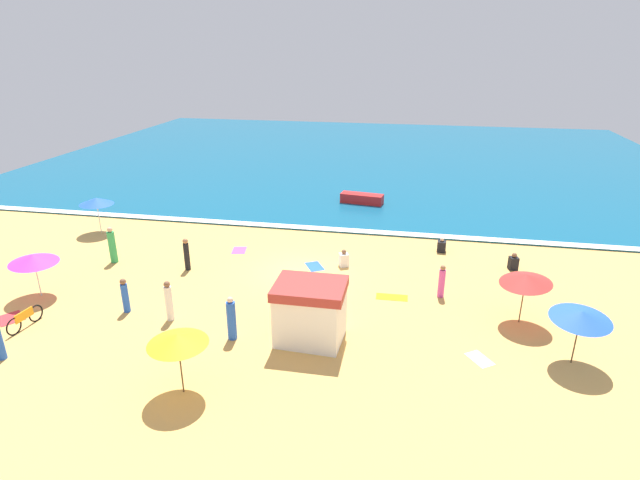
{
  "coord_description": "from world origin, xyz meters",
  "views": [
    {
      "loc": [
        5.35,
        -22.38,
        10.81
      ],
      "look_at": [
        0.6,
        2.61,
        0.8
      ],
      "focal_mm": 28.32,
      "sensor_mm": 36.0,
      "label": 1
    }
  ],
  "objects_px": {
    "parked_bicycle": "(25,319)",
    "beachgoer_6": "(125,296)",
    "beach_umbrella_1": "(33,259)",
    "beachgoer_0": "(442,246)",
    "beachgoer_1": "(231,319)",
    "beachgoer_4": "(169,301)",
    "beachgoer_9": "(187,254)",
    "beach_umbrella_2": "(96,201)",
    "small_boat_0": "(362,198)",
    "lifeguard_cabana": "(310,312)",
    "beachgoer_3": "(513,262)",
    "beachgoer_8": "(344,259)",
    "beachgoer_2": "(112,246)",
    "beach_umbrella_4": "(581,315)",
    "beachgoer_5": "(442,282)",
    "beach_umbrella_0": "(526,279)",
    "beach_umbrella_3": "(178,339)"
  },
  "relations": [
    {
      "from": "beach_umbrella_0",
      "to": "beachgoer_6",
      "type": "relative_size",
      "value": 1.82
    },
    {
      "from": "beach_umbrella_0",
      "to": "beach_umbrella_3",
      "type": "height_order",
      "value": "beach_umbrella_0"
    },
    {
      "from": "beachgoer_1",
      "to": "beachgoer_6",
      "type": "bearing_deg",
      "value": 167.29
    },
    {
      "from": "beachgoer_1",
      "to": "beachgoer_4",
      "type": "relative_size",
      "value": 1.03
    },
    {
      "from": "beachgoer_9",
      "to": "small_boat_0",
      "type": "bearing_deg",
      "value": 59.59
    },
    {
      "from": "beach_umbrella_1",
      "to": "beachgoer_1",
      "type": "distance_m",
      "value": 10.05
    },
    {
      "from": "small_boat_0",
      "to": "beach_umbrella_1",
      "type": "bearing_deg",
      "value": -127.71
    },
    {
      "from": "beachgoer_2",
      "to": "beachgoer_8",
      "type": "relative_size",
      "value": 2.12
    },
    {
      "from": "beachgoer_1",
      "to": "beachgoer_4",
      "type": "bearing_deg",
      "value": 163.76
    },
    {
      "from": "beach_umbrella_2",
      "to": "beach_umbrella_3",
      "type": "bearing_deg",
      "value": -48.91
    },
    {
      "from": "beachgoer_4",
      "to": "beachgoer_8",
      "type": "distance_m",
      "value": 9.22
    },
    {
      "from": "lifeguard_cabana",
      "to": "parked_bicycle",
      "type": "relative_size",
      "value": 1.47
    },
    {
      "from": "beachgoer_9",
      "to": "small_boat_0",
      "type": "xyz_separation_m",
      "value": [
        7.47,
        12.72,
        -0.41
      ]
    },
    {
      "from": "beachgoer_1",
      "to": "beachgoer_8",
      "type": "height_order",
      "value": "beachgoer_1"
    },
    {
      "from": "parked_bicycle",
      "to": "beachgoer_9",
      "type": "bearing_deg",
      "value": 57.6
    },
    {
      "from": "beach_umbrella_2",
      "to": "beachgoer_1",
      "type": "distance_m",
      "value": 15.52
    },
    {
      "from": "beach_umbrella_4",
      "to": "parked_bicycle",
      "type": "relative_size",
      "value": 1.21
    },
    {
      "from": "lifeguard_cabana",
      "to": "beachgoer_8",
      "type": "relative_size",
      "value": 2.9
    },
    {
      "from": "lifeguard_cabana",
      "to": "beachgoer_6",
      "type": "distance_m",
      "value": 8.23
    },
    {
      "from": "beachgoer_0",
      "to": "beachgoer_8",
      "type": "relative_size",
      "value": 0.88
    },
    {
      "from": "beachgoer_2",
      "to": "beachgoer_0",
      "type": "bearing_deg",
      "value": 15.4
    },
    {
      "from": "beach_umbrella_0",
      "to": "small_boat_0",
      "type": "height_order",
      "value": "beach_umbrella_0"
    },
    {
      "from": "lifeguard_cabana",
      "to": "beachgoer_2",
      "type": "relative_size",
      "value": 1.37
    },
    {
      "from": "beach_umbrella_1",
      "to": "beach_umbrella_4",
      "type": "bearing_deg",
      "value": -2.61
    },
    {
      "from": "beachgoer_0",
      "to": "beachgoer_6",
      "type": "height_order",
      "value": "beachgoer_6"
    },
    {
      "from": "parked_bicycle",
      "to": "beachgoer_6",
      "type": "distance_m",
      "value": 3.88
    },
    {
      "from": "beach_umbrella_0",
      "to": "beach_umbrella_2",
      "type": "xyz_separation_m",
      "value": [
        -23.2,
        6.41,
        -0.02
      ]
    },
    {
      "from": "beachgoer_5",
      "to": "beachgoer_4",
      "type": "bearing_deg",
      "value": -159.29
    },
    {
      "from": "beachgoer_0",
      "to": "beachgoer_3",
      "type": "distance_m",
      "value": 3.9
    },
    {
      "from": "beachgoer_5",
      "to": "beachgoer_9",
      "type": "xyz_separation_m",
      "value": [
        -12.55,
        0.59,
        0.1
      ]
    },
    {
      "from": "beach_umbrella_1",
      "to": "beachgoer_0",
      "type": "xyz_separation_m",
      "value": [
        18.15,
        8.75,
        -1.5
      ]
    },
    {
      "from": "beach_umbrella_1",
      "to": "beach_umbrella_4",
      "type": "xyz_separation_m",
      "value": [
        22.42,
        -1.02,
        0.11
      ]
    },
    {
      "from": "lifeguard_cabana",
      "to": "beachgoer_3",
      "type": "bearing_deg",
      "value": 43.27
    },
    {
      "from": "beachgoer_0",
      "to": "lifeguard_cabana",
      "type": "bearing_deg",
      "value": -117.94
    },
    {
      "from": "lifeguard_cabana",
      "to": "beachgoer_1",
      "type": "bearing_deg",
      "value": -170.34
    },
    {
      "from": "small_boat_0",
      "to": "beachgoer_5",
      "type": "bearing_deg",
      "value": -69.12
    },
    {
      "from": "beachgoer_5",
      "to": "beach_umbrella_4",
      "type": "bearing_deg",
      "value": -44.02
    },
    {
      "from": "beach_umbrella_4",
      "to": "beachgoer_6",
      "type": "height_order",
      "value": "beach_umbrella_4"
    },
    {
      "from": "lifeguard_cabana",
      "to": "beachgoer_3",
      "type": "xyz_separation_m",
      "value": [
        8.81,
        8.29,
        -0.83
      ]
    },
    {
      "from": "beach_umbrella_3",
      "to": "beachgoer_2",
      "type": "xyz_separation_m",
      "value": [
        -8.17,
        9.23,
        -1.1
      ]
    },
    {
      "from": "beachgoer_3",
      "to": "small_boat_0",
      "type": "xyz_separation_m",
      "value": [
        -8.79,
        9.6,
        0.05
      ]
    },
    {
      "from": "beachgoer_2",
      "to": "beachgoer_8",
      "type": "height_order",
      "value": "beachgoer_2"
    },
    {
      "from": "lifeguard_cabana",
      "to": "small_boat_0",
      "type": "xyz_separation_m",
      "value": [
        0.02,
        17.89,
        -0.79
      ]
    },
    {
      "from": "beach_umbrella_4",
      "to": "beachgoer_6",
      "type": "bearing_deg",
      "value": 178.65
    },
    {
      "from": "beachgoer_1",
      "to": "beach_umbrella_1",
      "type": "bearing_deg",
      "value": 169.78
    },
    {
      "from": "beachgoer_0",
      "to": "beachgoer_4",
      "type": "relative_size",
      "value": 0.46
    },
    {
      "from": "beach_umbrella_0",
      "to": "beachgoer_4",
      "type": "relative_size",
      "value": 1.6
    },
    {
      "from": "beach_umbrella_2",
      "to": "beachgoer_6",
      "type": "relative_size",
      "value": 1.63
    },
    {
      "from": "lifeguard_cabana",
      "to": "beachgoer_3",
      "type": "relative_size",
      "value": 2.96
    },
    {
      "from": "beachgoer_0",
      "to": "beachgoer_9",
      "type": "bearing_deg",
      "value": -159.22
    }
  ]
}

